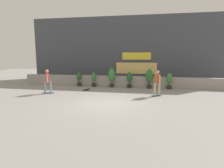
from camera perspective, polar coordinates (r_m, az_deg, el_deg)
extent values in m
plane|color=gray|center=(10.68, -1.57, -5.97)|extent=(48.00, 48.00, 0.00)
cube|color=gray|center=(16.39, 3.06, 0.76)|extent=(18.00, 0.40, 0.90)
cube|color=#424751|center=(20.21, 4.77, 10.19)|extent=(20.00, 2.00, 6.50)
cube|color=yellow|center=(19.08, 7.33, 8.29)|extent=(2.80, 0.08, 0.70)
cube|color=#F2CC72|center=(19.13, 7.26, 4.70)|extent=(4.00, 0.06, 1.10)
cylinder|color=#2D2823|center=(16.94, -9.82, -0.12)|extent=(0.36, 0.36, 0.30)
cylinder|color=brown|center=(16.91, -9.84, 0.63)|extent=(0.06, 0.06, 0.15)
ellipsoid|color=#235B2D|center=(16.85, -9.88, 2.19)|extent=(0.38, 0.38, 0.77)
cylinder|color=#2D2823|center=(16.51, -5.44, -0.26)|extent=(0.36, 0.36, 0.30)
cylinder|color=brown|center=(16.48, -5.45, 0.51)|extent=(0.06, 0.06, 0.15)
ellipsoid|color=#387F3D|center=(16.42, -5.48, 2.11)|extent=(0.38, 0.38, 0.77)
cylinder|color=#2D2823|center=(16.13, -0.09, -0.43)|extent=(0.36, 0.36, 0.30)
cylinder|color=brown|center=(16.10, -0.09, 0.36)|extent=(0.06, 0.06, 0.15)
ellipsoid|color=#387F3D|center=(16.02, -0.09, 2.66)|extent=(0.56, 0.56, 1.15)
cylinder|color=black|center=(15.91, 5.21, -0.59)|extent=(0.36, 0.36, 0.30)
cylinder|color=brown|center=(15.88, 5.22, 0.21)|extent=(0.06, 0.06, 0.15)
ellipsoid|color=#235B2D|center=(15.81, 5.25, 2.01)|extent=(0.42, 0.42, 0.85)
cylinder|color=#2D2823|center=(15.83, 11.05, -0.77)|extent=(0.36, 0.36, 0.30)
cylinder|color=brown|center=(15.79, 11.07, 0.04)|extent=(0.06, 0.06, 0.15)
ellipsoid|color=#2D6B33|center=(15.71, 11.14, 2.38)|extent=(0.56, 0.56, 1.15)
cylinder|color=#2D2823|center=(15.90, 16.66, -0.93)|extent=(0.36, 0.36, 0.30)
cylinder|color=brown|center=(15.87, 16.69, -0.13)|extent=(0.06, 0.06, 0.15)
ellipsoid|color=#387F3D|center=(15.81, 16.77, 1.64)|extent=(0.41, 0.41, 0.84)
cube|color=#266699|center=(12.96, 13.24, -3.29)|extent=(0.76, 0.63, 0.02)
cylinder|color=silver|center=(13.19, 13.91, -3.27)|extent=(0.06, 0.06, 0.06)
cylinder|color=silver|center=(13.07, 14.35, -3.40)|extent=(0.06, 0.06, 0.06)
cylinder|color=silver|center=(12.87, 12.10, -3.50)|extent=(0.06, 0.06, 0.06)
cylinder|color=silver|center=(12.75, 12.54, -3.63)|extent=(0.06, 0.06, 0.06)
cylinder|color=tan|center=(12.99, 13.93, -1.40)|extent=(0.14, 0.14, 0.82)
cylinder|color=tan|center=(12.77, 12.67, -1.52)|extent=(0.14, 0.14, 0.82)
cube|color=#B24C26|center=(12.78, 13.41, 1.59)|extent=(0.37, 0.41, 0.56)
sphere|color=tan|center=(12.74, 13.48, 3.42)|extent=(0.22, 0.22, 0.22)
cylinder|color=tan|center=(12.97, 12.76, 1.36)|extent=(0.09, 0.09, 0.58)
cylinder|color=tan|center=(12.61, 14.06, 1.11)|extent=(0.09, 0.09, 0.58)
cube|color=#266699|center=(14.24, -18.57, -2.45)|extent=(0.81, 0.52, 0.02)
cylinder|color=silver|center=(14.19, -19.63, -2.69)|extent=(0.06, 0.05, 0.06)
cylinder|color=silver|center=(14.35, -19.57, -2.57)|extent=(0.06, 0.05, 0.06)
cylinder|color=silver|center=(14.15, -17.54, -2.63)|extent=(0.06, 0.05, 0.06)
cylinder|color=silver|center=(14.30, -17.50, -2.50)|extent=(0.06, 0.05, 0.06)
cylinder|color=gray|center=(14.18, -19.37, -0.80)|extent=(0.14, 0.14, 0.82)
cylinder|color=gray|center=(14.15, -17.92, -0.75)|extent=(0.14, 0.14, 0.82)
cube|color=red|center=(14.08, -18.78, 1.99)|extent=(0.33, 0.41, 0.56)
sphere|color=tan|center=(14.04, -18.87, 3.65)|extent=(0.22, 0.22, 0.22)
cylinder|color=tan|center=(13.85, -18.85, 1.56)|extent=(0.09, 0.09, 0.58)
cylinder|color=tan|center=(14.32, -18.69, 1.78)|extent=(0.09, 0.09, 0.58)
cube|color=black|center=(14.87, -7.60, -1.61)|extent=(0.36, 0.82, 0.02)
cylinder|color=silver|center=(14.61, -7.84, -1.95)|extent=(0.04, 0.06, 0.06)
cylinder|color=silver|center=(14.69, -8.38, -1.90)|extent=(0.04, 0.06, 0.06)
cylinder|color=silver|center=(15.05, -6.83, -1.62)|extent=(0.04, 0.06, 0.06)
cylinder|color=silver|center=(15.13, -7.35, -1.57)|extent=(0.04, 0.06, 0.06)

